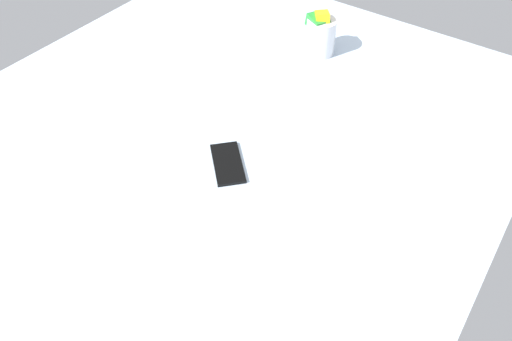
# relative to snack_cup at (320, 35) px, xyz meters

# --- Properties ---
(bed_mattress) EXTENTS (1.80, 1.40, 0.18)m
(bed_mattress) POSITION_rel_snack_cup_xyz_m (0.57, -0.02, -0.15)
(bed_mattress) COLOR silver
(bed_mattress) RESTS_ON ground
(snack_cup) EXTENTS (0.09, 0.10, 0.14)m
(snack_cup) POSITION_rel_snack_cup_xyz_m (0.00, 0.00, 0.00)
(snack_cup) COLOR silver
(snack_cup) RESTS_ON bed_mattress
(cell_phone) EXTENTS (0.15, 0.15, 0.01)m
(cell_phone) POSITION_rel_snack_cup_xyz_m (0.56, 0.07, -0.06)
(cell_phone) COLOR black
(cell_phone) RESTS_ON bed_mattress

